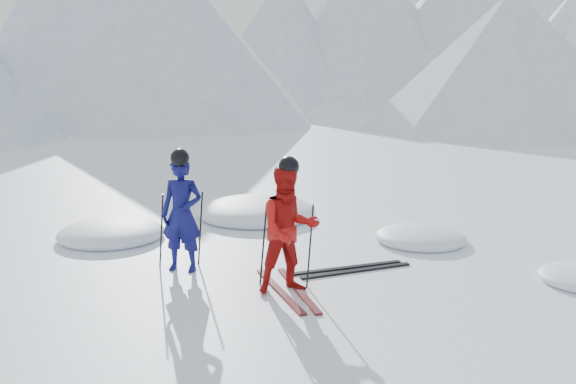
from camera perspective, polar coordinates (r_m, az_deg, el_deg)
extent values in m
plane|color=white|center=(8.68, 9.11, -7.54)|extent=(160.00, 160.00, 0.00)
cone|color=#B2BCD1|center=(49.36, -19.38, 15.73)|extent=(23.96, 23.96, 14.35)
cone|color=#B2BCD1|center=(59.25, -10.96, 14.12)|extent=(17.69, 17.69, 11.93)
cone|color=#B2BCD1|center=(51.90, -0.37, 14.16)|extent=(19.63, 19.63, 10.85)
cone|color=#B2BCD1|center=(56.10, 6.85, 15.55)|extent=(23.31, 23.31, 14.15)
cone|color=#B2BCD1|center=(58.07, 16.92, 15.37)|extent=(28.94, 28.94, 14.88)
cone|color=#B2BCD1|center=(31.39, 19.78, 11.45)|extent=(14.00, 14.00, 6.50)
cone|color=#B2BCD1|center=(33.92, -10.99, 13.95)|extent=(16.00, 16.00, 9.00)
imported|color=#0D0E52|center=(8.62, -9.90, -2.07)|extent=(0.69, 0.57, 1.63)
imported|color=#AC100D|center=(7.67, 0.08, -3.52)|extent=(0.89, 0.75, 1.64)
cylinder|color=black|center=(8.85, -11.76, -3.61)|extent=(0.11, 0.08, 1.08)
cylinder|color=black|center=(8.93, -8.20, -3.36)|extent=(0.11, 0.07, 1.08)
cylinder|color=black|center=(7.95, -2.33, -5.04)|extent=(0.11, 0.09, 1.09)
cylinder|color=black|center=(7.93, 2.08, -5.07)|extent=(0.11, 0.08, 1.09)
cube|color=black|center=(7.90, -0.80, -9.20)|extent=(0.43, 1.68, 0.03)
cube|color=black|center=(7.93, 0.95, -9.12)|extent=(0.32, 1.70, 0.03)
cube|color=black|center=(8.81, 5.55, -7.06)|extent=(1.68, 0.43, 0.03)
cube|color=black|center=(8.70, 6.43, -7.33)|extent=(1.67, 0.49, 0.03)
ellipsoid|color=white|center=(10.76, -16.17, -4.16)|extent=(1.78, 1.78, 0.39)
ellipsoid|color=white|center=(10.37, 12.29, -4.54)|extent=(1.50, 1.50, 0.33)
ellipsoid|color=white|center=(11.85, -2.98, -2.32)|extent=(2.30, 2.30, 0.51)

